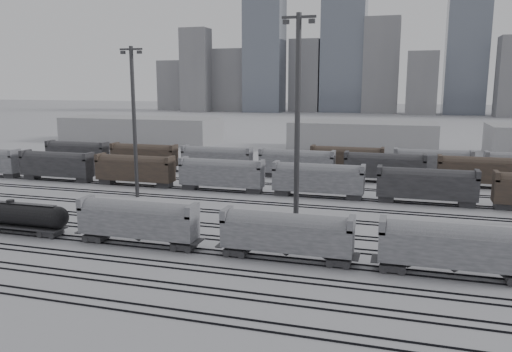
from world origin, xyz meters
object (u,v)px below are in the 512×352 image
(hopper_car_a, at_px, (138,219))
(hopper_car_b, at_px, (286,232))
(light_mast_c, at_px, (297,116))
(tank_car_b, at_px, (12,215))
(hopper_car_c, at_px, (456,246))

(hopper_car_a, xyz_separation_m, hopper_car_b, (17.59, 0.00, -0.07))
(hopper_car_b, relative_size, light_mast_c, 0.52)
(tank_car_b, height_order, hopper_car_a, hopper_car_a)
(tank_car_b, relative_size, hopper_car_a, 1.14)
(tank_car_b, distance_m, hopper_car_a, 17.87)
(hopper_car_b, bearing_deg, light_mast_c, 97.90)
(tank_car_b, relative_size, hopper_car_b, 1.16)
(hopper_car_b, height_order, light_mast_c, light_mast_c)
(hopper_car_b, bearing_deg, hopper_car_a, 180.00)
(hopper_car_c, bearing_deg, light_mast_c, 143.18)
(hopper_car_b, xyz_separation_m, light_mast_c, (-1.94, 13.97, 11.34))
(tank_car_b, height_order, light_mast_c, light_mast_c)
(tank_car_b, height_order, hopper_car_c, hopper_car_c)
(light_mast_c, bearing_deg, hopper_car_b, -82.10)
(tank_car_b, bearing_deg, hopper_car_c, 0.00)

